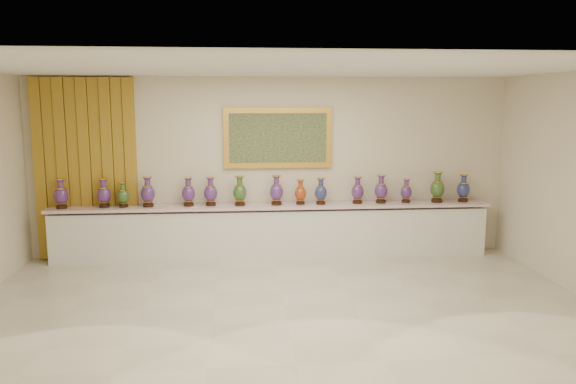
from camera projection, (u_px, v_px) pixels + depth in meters
name	position (u px, v px, depth m)	size (l,w,h in m)	color
ground	(283.00, 305.00, 7.23)	(8.00, 8.00, 0.00)	beige
room	(117.00, 164.00, 9.16)	(8.00, 8.00, 8.00)	beige
counter	(273.00, 232.00, 9.39)	(7.28, 0.48, 0.90)	white
vase_0	(61.00, 195.00, 8.94)	(0.29, 0.29, 0.48)	black
vase_1	(104.00, 194.00, 9.04)	(0.22, 0.22, 0.47)	black
vase_2	(123.00, 196.00, 9.06)	(0.19, 0.19, 0.41)	black
vase_3	(148.00, 193.00, 9.09)	(0.26, 0.26, 0.49)	black
vase_4	(188.00, 193.00, 9.16)	(0.23, 0.23, 0.47)	black
vase_5	(211.00, 193.00, 9.19)	(0.29, 0.29, 0.48)	black
vase_6	(240.00, 192.00, 9.20)	(0.26, 0.26, 0.49)	black
vase_7	(276.00, 192.00, 9.26)	(0.28, 0.28, 0.49)	black
vase_8	(300.00, 193.00, 9.30)	(0.24, 0.24, 0.42)	black
vase_9	(321.00, 192.00, 9.31)	(0.24, 0.24, 0.44)	black
vase_10	(358.00, 191.00, 9.39)	(0.22, 0.22, 0.45)	black
vase_11	(381.00, 190.00, 9.42)	(0.28, 0.28, 0.48)	black
vase_12	(406.00, 192.00, 9.48)	(0.21, 0.21, 0.41)	black
vase_13	(437.00, 189.00, 9.50)	(0.30, 0.30, 0.52)	black
vase_14	(463.00, 189.00, 9.55)	(0.25, 0.25, 0.47)	black
label_card	(194.00, 207.00, 9.07)	(0.10, 0.06, 0.00)	white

